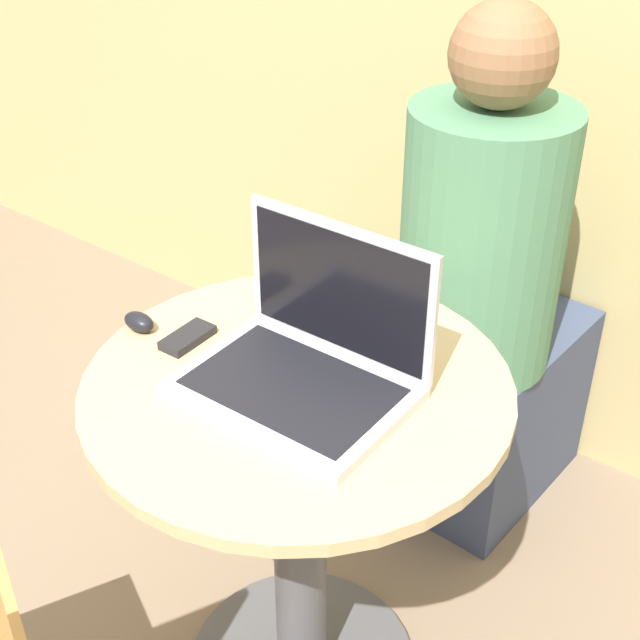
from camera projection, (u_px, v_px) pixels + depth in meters
round_table at (299, 493)px, 1.62m from camera, size 0.72×0.72×0.75m
laptop at (308, 358)px, 1.44m from camera, size 0.36×0.27×0.26m
cell_phone at (188, 337)px, 1.57m from camera, size 0.05×0.10×0.02m
computer_mouse at (139, 322)px, 1.60m from camera, size 0.06×0.04×0.03m
person_seated at (485, 321)px, 2.05m from camera, size 0.36×0.55×1.26m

